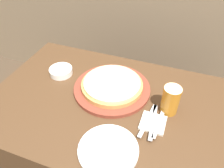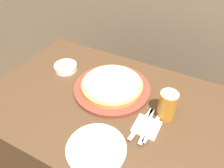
# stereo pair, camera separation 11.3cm
# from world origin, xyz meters

# --- Properties ---
(dining_table) EXTENTS (1.27, 0.80, 0.74)m
(dining_table) POSITION_xyz_m (0.00, 0.00, 0.37)
(dining_table) COLOR #4C331E
(dining_table) RESTS_ON ground_plane
(pizza_on_board) EXTENTS (0.40, 0.40, 0.06)m
(pizza_on_board) POSITION_xyz_m (-0.05, 0.09, 0.76)
(pizza_on_board) COLOR brown
(pizza_on_board) RESTS_ON dining_table
(beer_glass) EXTENTS (0.08, 0.08, 0.14)m
(beer_glass) POSITION_xyz_m (0.26, 0.05, 0.82)
(beer_glass) COLOR #B7701E
(beer_glass) RESTS_ON dining_table
(dinner_plate) EXTENTS (0.24, 0.24, 0.02)m
(dinner_plate) POSITION_xyz_m (0.07, -0.26, 0.75)
(dinner_plate) COLOR white
(dinner_plate) RESTS_ON dining_table
(side_bowl) EXTENTS (0.13, 0.13, 0.04)m
(side_bowl) POSITION_xyz_m (-0.37, 0.12, 0.76)
(side_bowl) COLOR white
(side_bowl) RESTS_ON dining_table
(napkin_stack) EXTENTS (0.11, 0.11, 0.01)m
(napkin_stack) POSITION_xyz_m (0.21, -0.06, 0.74)
(napkin_stack) COLOR silver
(napkin_stack) RESTS_ON dining_table
(fork) EXTENTS (0.04, 0.21, 0.00)m
(fork) POSITION_xyz_m (0.18, -0.06, 0.75)
(fork) COLOR silver
(fork) RESTS_ON napkin_stack
(dinner_knife) EXTENTS (0.04, 0.21, 0.00)m
(dinner_knife) POSITION_xyz_m (0.21, -0.06, 0.75)
(dinner_knife) COLOR silver
(dinner_knife) RESTS_ON napkin_stack
(spoon) EXTENTS (0.03, 0.18, 0.00)m
(spoon) POSITION_xyz_m (0.23, -0.06, 0.75)
(spoon) COLOR silver
(spoon) RESTS_ON napkin_stack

